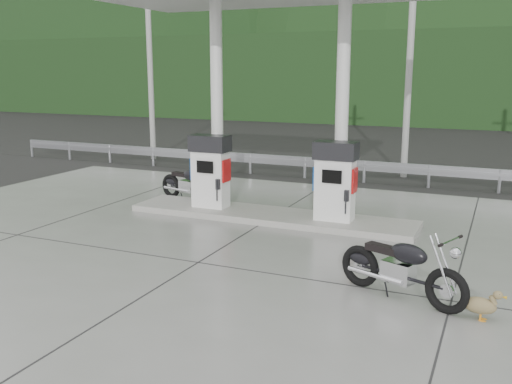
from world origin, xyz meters
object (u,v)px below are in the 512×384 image
at_px(gas_pump_right, 335,181).
at_px(motorcycle_left, 189,184).
at_px(gas_pump_left, 210,171).
at_px(duck, 480,306).
at_px(motorcycle_right, 401,268).

bearing_deg(gas_pump_right, motorcycle_left, 168.81).
relative_size(gas_pump_left, duck, 3.17).
height_order(gas_pump_right, motorcycle_right, gas_pump_right).
bearing_deg(motorcycle_left, motorcycle_right, -18.92).
height_order(motorcycle_left, duck, motorcycle_left).
relative_size(gas_pump_right, motorcycle_right, 0.86).
relative_size(gas_pump_left, motorcycle_left, 0.90).
xyz_separation_m(gas_pump_left, motorcycle_right, (5.34, -3.71, -0.56)).
height_order(gas_pump_left, motorcycle_right, gas_pump_left).
bearing_deg(motorcycle_left, duck, -16.28).
xyz_separation_m(motorcycle_left, motorcycle_right, (6.47, -4.56, 0.02)).
height_order(motorcycle_right, duck, motorcycle_right).
xyz_separation_m(gas_pump_right, motorcycle_right, (2.14, -3.71, -0.56)).
relative_size(gas_pump_right, duck, 3.17).
relative_size(gas_pump_right, motorcycle_left, 0.90).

